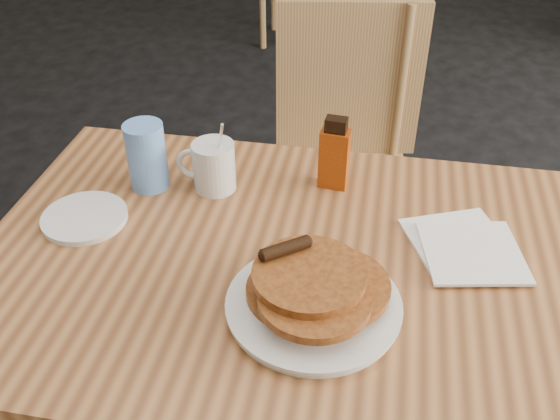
% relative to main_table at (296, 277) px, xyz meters
% --- Properties ---
extents(main_table, '(1.20, 0.82, 0.75)m').
position_rel_main_table_xyz_m(main_table, '(0.00, 0.00, 0.00)').
color(main_table, '#AA6D3C').
rests_on(main_table, floor).
extents(chair_main_far, '(0.49, 0.49, 0.93)m').
position_rel_main_table_xyz_m(chair_main_far, '(0.00, 0.76, -0.15)').
color(chair_main_far, tan).
rests_on(chair_main_far, floor).
extents(pancake_plate, '(0.28, 0.28, 0.10)m').
position_rel_main_table_xyz_m(pancake_plate, '(0.05, -0.11, 0.07)').
color(pancake_plate, silver).
rests_on(pancake_plate, main_table).
extents(coffee_mug, '(0.12, 0.09, 0.16)m').
position_rel_main_table_xyz_m(coffee_mug, '(-0.20, 0.19, 0.10)').
color(coffee_mug, silver).
rests_on(coffee_mug, main_table).
extents(syrup_bottle, '(0.06, 0.04, 0.15)m').
position_rel_main_table_xyz_m(syrup_bottle, '(0.03, 0.24, 0.11)').
color(syrup_bottle, maroon).
rests_on(syrup_bottle, main_table).
extents(napkin_stack, '(0.23, 0.24, 0.01)m').
position_rel_main_table_xyz_m(napkin_stack, '(0.29, 0.09, 0.05)').
color(napkin_stack, white).
rests_on(napkin_stack, main_table).
extents(blue_tumbler, '(0.09, 0.09, 0.14)m').
position_rel_main_table_xyz_m(blue_tumbler, '(-0.33, 0.17, 0.11)').
color(blue_tumbler, '#6297E5').
rests_on(blue_tumbler, main_table).
extents(side_saucer, '(0.19, 0.19, 0.01)m').
position_rel_main_table_xyz_m(side_saucer, '(-0.41, 0.03, 0.05)').
color(side_saucer, silver).
rests_on(side_saucer, main_table).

